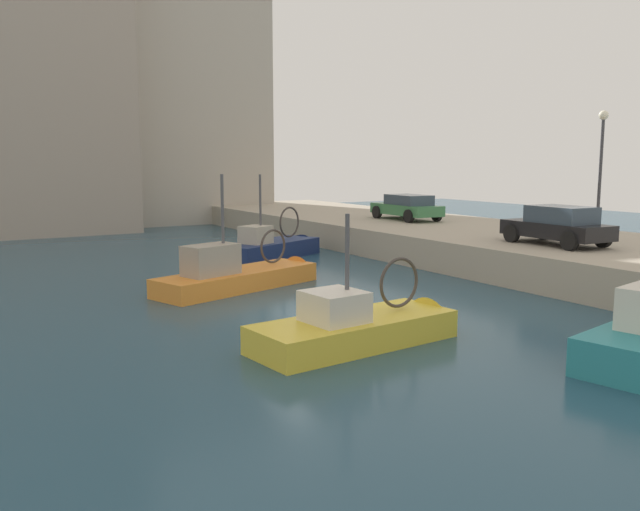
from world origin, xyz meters
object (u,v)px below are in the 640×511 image
at_px(fishing_boat_navy, 275,255).
at_px(parked_car_green, 407,207).
at_px(parked_car_black, 558,225).
at_px(fishing_boat_orange, 245,283).
at_px(quay_streetlamp, 601,153).
at_px(fishing_boat_yellow, 367,338).

distance_m(fishing_boat_navy, parked_car_green, 8.06).
xyz_separation_m(parked_car_green, parked_car_black, (-1.71, -10.60, 0.04)).
height_order(parked_car_green, parked_car_black, parked_car_black).
bearing_deg(parked_car_green, fishing_boat_orange, -151.60).
distance_m(parked_car_black, quay_streetlamp, 4.12).
xyz_separation_m(fishing_boat_orange, parked_car_black, (10.15, -4.18, 1.76)).
height_order(fishing_boat_navy, parked_car_black, fishing_boat_navy).
xyz_separation_m(fishing_boat_navy, parked_car_green, (7.83, 0.74, 1.76)).
xyz_separation_m(fishing_boat_navy, parked_car_black, (6.12, -9.86, 1.80)).
bearing_deg(parked_car_green, parked_car_black, -99.16).
bearing_deg(parked_car_green, fishing_boat_navy, -174.61).
height_order(fishing_boat_navy, fishing_boat_orange, fishing_boat_orange).
distance_m(fishing_boat_yellow, parked_car_green, 18.66).
distance_m(parked_car_green, parked_car_black, 10.73).
bearing_deg(fishing_boat_yellow, fishing_boat_orange, 87.09).
relative_size(fishing_boat_orange, quay_streetlamp, 1.41).
bearing_deg(fishing_boat_navy, parked_car_black, -58.18).
height_order(fishing_boat_navy, quay_streetlamp, quay_streetlamp).
distance_m(fishing_boat_orange, parked_car_black, 11.12).
bearing_deg(parked_car_black, parked_car_green, 80.84).
xyz_separation_m(fishing_boat_yellow, quay_streetlamp, (13.68, 4.08, 4.35)).
relative_size(fishing_boat_navy, parked_car_black, 1.50).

